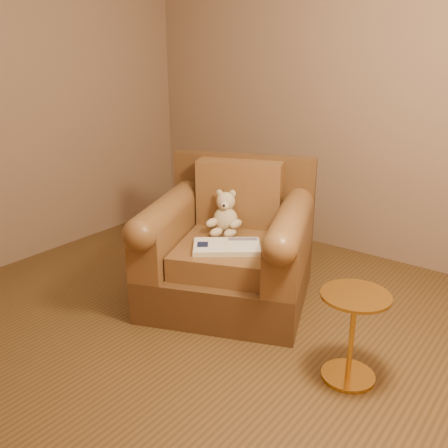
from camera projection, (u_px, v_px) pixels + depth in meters
The scene contains 6 objects.
floor at pixel (192, 347), 3.00m from camera, with size 4.00×4.00×0.00m, color brown.
room at pixel (185, 44), 2.42m from camera, with size 4.02×4.02×2.71m.
armchair at pixel (230, 249), 3.49m from camera, with size 1.36×1.33×0.96m.
teddy_bear at pixel (225, 216), 3.51m from camera, with size 0.23×0.26×0.31m.
guidebook at pixel (227, 247), 3.25m from camera, with size 0.50×0.47×0.04m.
side_table at pixel (352, 334), 2.63m from camera, with size 0.36×0.36×0.51m.
Camera 1 is at (1.70, -1.94, 1.71)m, focal length 40.00 mm.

